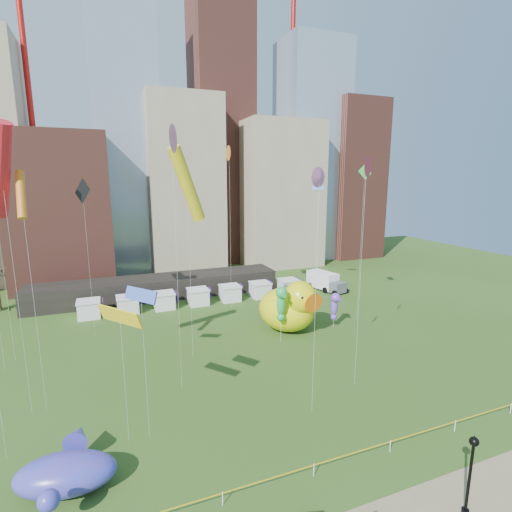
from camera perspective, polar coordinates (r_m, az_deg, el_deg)
name	(u,v)px	position (r m, az deg, el deg)	size (l,w,h in m)	color
ground	(314,476)	(28.31, 8.54, -29.54)	(160.00, 160.00, 0.00)	#324B17
skyline	(172,163)	(80.52, -12.28, 13.29)	(101.00, 23.00, 68.00)	brown
crane_left	(26,9)	(87.61, -30.96, 28.87)	(23.00, 1.00, 76.00)	red
crane_right	(296,47)	(96.66, 6.01, 28.48)	(23.00, 1.00, 76.00)	red
pavilion	(158,287)	(63.02, -14.27, -4.47)	(38.00, 6.00, 3.20)	black
vendor_tents	(198,297)	(58.29, -8.54, -6.05)	(33.24, 2.80, 2.40)	white
caution_tape	(314,467)	(27.87, 8.59, -28.48)	(50.00, 0.06, 0.90)	white
big_duck	(289,307)	(47.58, 4.95, -7.52)	(8.20, 9.49, 6.71)	yellow
small_duck	(279,318)	(49.06, 3.44, -9.12)	(3.19, 3.89, 2.81)	white
seahorse_green	(281,301)	(43.54, 3.80, -6.68)	(1.54, 1.83, 6.66)	silver
seahorse_purple	(335,304)	(49.28, 11.59, -7.02)	(1.38, 1.62, 4.56)	silver
whale_inflatable	(67,470)	(28.96, -26.23, -26.61)	(6.35, 7.62, 2.61)	#553AA0
lamppost	(471,467)	(26.71, 29.23, -25.59)	(0.52, 0.52, 4.97)	black
box_truck	(325,281)	(65.82, 10.20, -3.69)	(4.20, 7.38, 2.96)	white
kite_0	(1,171)	(33.24, -33.58, 10.46)	(3.04, 4.09, 22.47)	silver
kite_1	(172,139)	(32.50, -12.41, 16.56)	(1.04, 2.19, 22.71)	silver
kite_3	(364,180)	(50.29, 15.76, 10.81)	(0.88, 1.57, 20.13)	silver
kite_4	(120,316)	(27.66, -19.53, -8.44)	(2.75, 3.35, 10.02)	silver
kite_5	(318,190)	(58.96, 9.22, 9.61)	(1.62, 1.19, 17.36)	silver
kite_6	(229,154)	(51.32, -3.99, 14.91)	(0.45, 1.94, 22.66)	silver
kite_8	(366,168)	(33.26, 16.05, 12.41)	(1.41, 1.25, 20.24)	silver
kite_9	(319,179)	(28.34, 9.36, 11.21)	(1.31, 0.98, 19.32)	silver
kite_10	(83,194)	(47.20, -24.29, 8.40)	(1.68, 2.33, 18.55)	silver
kite_12	(187,184)	(38.22, -10.18, 10.40)	(4.27, 3.48, 21.61)	silver
kite_13	(141,296)	(27.05, -16.69, -5.66)	(2.02, 2.49, 11.26)	silver
kite_14	(21,195)	(32.93, -31.47, 7.72)	(0.74, 2.13, 19.14)	silver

